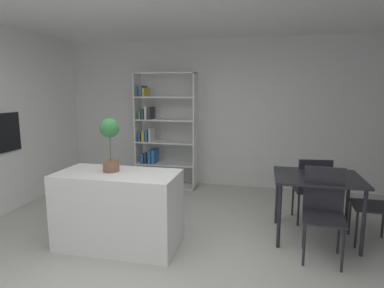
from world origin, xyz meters
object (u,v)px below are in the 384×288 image
object	(u,v)px
potted_plant_on_island	(110,139)
dining_chair_window_side	(382,201)
dining_chair_near	(324,205)
dining_chair_far	(312,185)
kitchen_island	(119,209)
open_bookshelf	(160,133)
built_in_oven	(4,133)
dining_table	(317,183)

from	to	relation	value
potted_plant_on_island	dining_chair_window_side	world-z (taller)	potted_plant_on_island
potted_plant_on_island	dining_chair_near	bearing A→B (deg)	5.90
dining_chair_far	kitchen_island	bearing A→B (deg)	19.95
potted_plant_on_island	open_bookshelf	world-z (taller)	open_bookshelf
kitchen_island	dining_chair_far	size ratio (longest dim) A/B	1.51
built_in_oven	dining_chair_window_side	size ratio (longest dim) A/B	0.66
dining_table	dining_chair_window_side	distance (m)	0.74
kitchen_island	dining_chair_near	bearing A→B (deg)	7.09
dining_chair_near	dining_chair_far	xyz separation A→B (m)	(0.00, 0.87, -0.03)
potted_plant_on_island	kitchen_island	bearing A→B (deg)	-22.60
dining_chair_window_side	dining_chair_far	bearing A→B (deg)	-119.56
potted_plant_on_island	dining_chair_window_side	distance (m)	3.23
kitchen_island	open_bookshelf	xyz separation A→B (m)	(-0.29, 2.40, 0.57)
built_in_oven	dining_table	distance (m)	4.35
dining_chair_window_side	dining_chair_near	xyz separation A→B (m)	(-0.71, -0.43, 0.04)
open_bookshelf	dining_table	xyz separation A→B (m)	(2.55, -1.69, -0.31)
built_in_oven	kitchen_island	size ratio (longest dim) A/B	0.42
open_bookshelf	dining_chair_window_side	size ratio (longest dim) A/B	2.38
built_in_oven	potted_plant_on_island	size ratio (longest dim) A/B	0.96
dining_table	kitchen_island	bearing A→B (deg)	-162.52
built_in_oven	potted_plant_on_island	xyz separation A→B (m)	(1.97, -0.57, 0.06)
built_in_oven	open_bookshelf	world-z (taller)	open_bookshelf
kitchen_island	dining_chair_far	xyz separation A→B (m)	(2.28, 1.15, 0.10)
open_bookshelf	dining_table	bearing A→B (deg)	-33.53
built_in_oven	dining_chair_window_side	xyz separation A→B (m)	(5.04, 0.10, -0.67)
open_bookshelf	dining_chair_near	world-z (taller)	open_bookshelf
built_in_oven	dining_chair_far	distance (m)	4.42
built_in_oven	dining_table	world-z (taller)	built_in_oven
built_in_oven	potted_plant_on_island	world-z (taller)	potted_plant_on_island
open_bookshelf	dining_chair_window_side	distance (m)	3.71
built_in_oven	open_bookshelf	xyz separation A→B (m)	(1.77, 1.79, -0.19)
potted_plant_on_island	built_in_oven	bearing A→B (deg)	163.74
potted_plant_on_island	dining_table	world-z (taller)	potted_plant_on_island
built_in_oven	dining_chair_window_side	distance (m)	5.09
built_in_oven	dining_chair_near	size ratio (longest dim) A/B	0.60
potted_plant_on_island	dining_chair_far	bearing A→B (deg)	25.20
potted_plant_on_island	dining_table	distance (m)	2.51
built_in_oven	dining_table	size ratio (longest dim) A/B	0.58
open_bookshelf	built_in_oven	bearing A→B (deg)	-134.72
dining_chair_far	dining_table	bearing A→B (deg)	81.56
dining_chair_far	built_in_oven	bearing A→B (deg)	0.19
built_in_oven	dining_chair_near	distance (m)	4.39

